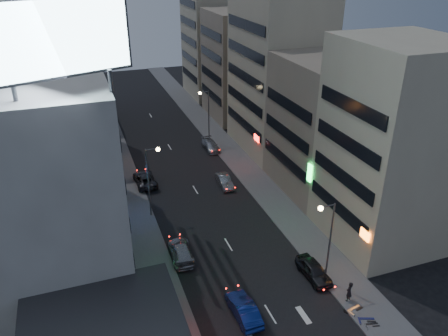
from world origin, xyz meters
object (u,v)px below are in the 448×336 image
scooter_silver_b (359,299)px  parked_car_left (145,179)px  parked_car_right_mid (224,181)px  person (349,292)px  scooter_blue (375,312)px  parked_car_right_near (314,270)px  road_car_silver (181,251)px  parked_car_right_far (211,145)px  scooter_black_b (379,317)px  road_car_blue (244,309)px

scooter_silver_b → parked_car_left: bearing=13.4°
parked_car_right_mid → scooter_silver_b: 23.61m
parked_car_left → scooter_silver_b: parked_car_left is taller
person → scooter_blue: (0.87, -2.41, -0.34)m
parked_car_right_near → parked_car_right_mid: 19.01m
road_car_silver → scooter_blue: size_ratio=2.54×
parked_car_right_far → scooter_blue: parked_car_right_far is taller
scooter_blue → scooter_black_b: size_ratio=1.18×
parked_car_right_mid → road_car_silver: (-8.76, -12.13, 0.05)m
road_car_blue → parked_car_right_near: bearing=-164.4°
parked_car_right_near → scooter_silver_b: 4.75m
road_car_blue → scooter_black_b: (9.78, -4.26, -0.13)m
road_car_silver → scooter_black_b: (12.62, -13.40, -0.09)m
road_car_blue → scooter_black_b: road_car_blue is taller
parked_car_left → parked_car_right_mid: bearing=156.3°
parked_car_right_mid → scooter_black_b: (3.86, -25.53, -0.04)m
parked_car_right_far → road_car_silver: bearing=-114.5°
scooter_silver_b → parked_car_right_mid: bearing=-3.4°
parked_car_right_near → parked_car_left: 25.30m
parked_car_right_far → road_car_blue: 33.41m
parked_car_right_far → parked_car_left: bearing=-146.4°
parked_car_right_mid → parked_car_left: 10.09m
parked_car_right_mid → parked_car_right_far: size_ratio=0.87×
person → scooter_silver_b: size_ratio=0.97×
parked_car_right_mid → road_car_silver: 14.97m
parked_car_right_far → scooter_silver_b: (1.73, -34.57, 0.04)m
parked_car_right_near → parked_car_right_mid: bearing=93.7°
parked_car_right_far → scooter_blue: 36.33m
person → parked_car_right_mid: bearing=-106.8°
parked_car_right_mid → road_car_blue: 22.07m
scooter_blue → person: bearing=41.2°
scooter_blue → scooter_silver_b: bearing=32.4°
parked_car_right_near → road_car_blue: (-7.76, -2.34, 0.01)m
parked_car_right_near → road_car_blue: size_ratio=0.96×
parked_car_left → scooter_blue: 31.70m
road_car_silver → person: bearing=142.3°
scooter_blue → parked_car_left: bearing=46.0°
person → road_car_blue: bearing=-33.0°
road_car_silver → person: size_ratio=2.64×
parked_car_right_near → parked_car_right_mid: size_ratio=1.09×
scooter_black_b → scooter_silver_b: scooter_silver_b is taller
parked_car_right_mid → scooter_silver_b: (3.57, -23.34, 0.04)m
scooter_black_b → scooter_silver_b: bearing=20.4°
scooter_black_b → scooter_silver_b: 2.21m
road_car_blue → parked_car_left: bearing=-83.4°
parked_car_right_near → parked_car_left: size_ratio=0.84×
parked_car_left → scooter_silver_b: bearing=113.6°
parked_car_left → scooter_silver_b: size_ratio=2.70×
person → scooter_black_b: (0.83, -2.90, -0.43)m
parked_car_left → scooter_silver_b: (12.93, -27.10, -0.01)m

